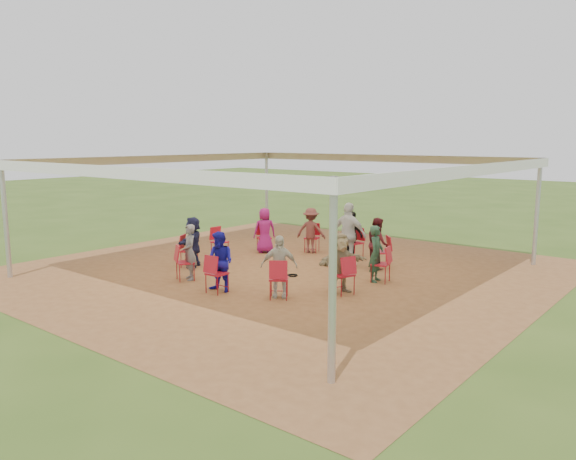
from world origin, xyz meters
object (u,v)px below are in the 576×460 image
Objects in this scene: chair_2 at (382,252)px; chair_0 at (343,275)px; person_seated_6 at (193,242)px; person_seated_3 at (352,235)px; chair_9 at (217,274)px; chair_3 at (355,243)px; chair_1 at (381,264)px; chair_4 at (312,238)px; person_seated_0 at (340,263)px; person_seated_7 at (190,252)px; person_seated_5 at (265,230)px; chair_6 at (220,242)px; person_seated_9 at (279,266)px; person_seated_1 at (376,254)px; chair_5 at (264,238)px; chair_7 at (189,251)px; cable_coil at (293,275)px; chair_10 at (279,279)px; chair_8 at (185,263)px; laptop at (336,264)px; person_seated_4 at (311,230)px; person_seated_8 at (220,262)px; standing_person at (349,235)px.

chair_0 is at bearing 147.27° from chair_2.
person_seated_3 is at bearing 114.55° from person_seated_6.
chair_3 is at bearing 81.82° from chair_9.
person_seated_6 is (-4.86, -1.80, 0.26)m from chair_1.
chair_4 is 0.64× the size of person_seated_0.
person_seated_7 is at bearing 16.36° from person_seated_6.
person_seated_0 is 5.06m from person_seated_5.
person_seated_9 reaches higher than chair_6.
person_seated_9 is at bearing 147.27° from person_seated_1.
chair_5 is 0.64× the size of person_seated_5.
person_seated_6 reaches higher than chair_7.
cable_coil is (-1.85, 0.57, -0.69)m from person_seated_0.
chair_1 is at bearing 130.91° from chair_4.
person_seated_9 is at bearing 50.23° from chair_7.
person_seated_0 and person_seated_1 have the same top height.
chair_6 is 1.00× the size of chair_10.
chair_5 is 1.00× the size of chair_6.
chair_9 is (-2.42, -3.24, 0.00)m from chair_1.
person_seated_1 is at bearing 66.05° from chair_8.
person_seated_1 is (2.30, 3.21, 0.26)m from chair_9.
chair_3 is 3.96m from person_seated_0.
laptop is (4.59, 0.45, 0.21)m from chair_7.
person_seated_4 reaches higher than chair_7.
person_seated_8 is at bearing 97.99° from chair_3.
person_seated_8 is 1.44m from person_seated_9.
person_seated_5 is at bearing 66.05° from chair_1.
person_seated_1 reaches higher than chair_1.
person_seated_7 is at bearing 34.77° from chair_6.
chair_2 is 1.00× the size of chair_8.
chair_10 is 2.46× the size of cable_coil.
person_seated_1 reaches higher than chair_5.
chair_1 and chair_9 have the same top height.
person_seated_6 is 0.79× the size of standing_person.
standing_person is at bearing 133.24° from chair_4.
chair_1 and chair_7 have the same top height.
chair_4 and chair_10 have the same top height.
person_seated_0 reaches higher than chair_4.
chair_9 is at bearing 152.30° from laptop.
chair_8 is (-1.85, -4.97, 0.00)m from chair_3.
chair_2 is 3.96m from person_seated_5.
person_seated_0 reaches higher than chair_2.
cable_coil is at bearing 76.48° from chair_8.
chair_2 is 5.19m from person_seated_6.
laptop is at bearing 66.93° from chair_7.
person_seated_1 is at bearing 142.22° from standing_person.
chair_6 is at bearing 170.91° from cable_coil.
person_seated_3 is (1.48, -0.01, 0.26)m from chair_4.
laptop is (-0.16, 0.06, -0.05)m from person_seated_0.
person_seated_9 is at bearing 66.05° from chair_6.
cable_coil is at bearing 79.21° from person_seated_6.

